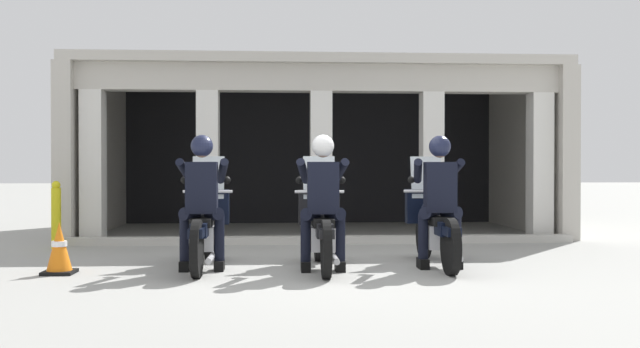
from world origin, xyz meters
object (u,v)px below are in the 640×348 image
police_officer_center (323,190)px  bollard_kerbside (56,215)px  motorcycle_left (205,226)px  motorcycle_center (321,226)px  police_officer_left (202,190)px  traffic_cone_flank (59,248)px  police_officer_right (439,190)px  motorcycle_right (434,224)px

police_officer_center → bollard_kerbside: police_officer_center is taller
motorcycle_left → motorcycle_center: size_ratio=1.00×
police_officer_left → police_officer_center: 1.41m
traffic_cone_flank → motorcycle_left: bearing=15.2°
traffic_cone_flank → bollard_kerbside: size_ratio=0.59×
motorcycle_left → police_officer_right: bearing=-7.9°
motorcycle_left → police_officer_left: (-0.00, -0.28, 0.44)m
police_officer_left → police_officer_center: (1.40, -0.13, 0.00)m
police_officer_left → motorcycle_center: police_officer_left is taller
police_officer_left → police_officer_right: bearing=-2.1°
motorcycle_left → bollard_kerbside: motorcycle_left is taller
motorcycle_center → police_officer_center: bearing=-87.3°
police_officer_center → motorcycle_right: 1.53m
motorcycle_left → traffic_cone_flank: bearing=-166.9°
motorcycle_right → motorcycle_left: bearing=175.0°
motorcycle_left → motorcycle_right: same height
police_officer_right → bollard_kerbside: bearing=151.4°
motorcycle_center → police_officer_center: (-0.00, -0.28, 0.44)m
police_officer_center → motorcycle_left: bearing=166.4°
motorcycle_left → motorcycle_right: bearing=-2.1°
traffic_cone_flank → police_officer_right: bearing=2.0°
police_officer_left → police_officer_right: same height
traffic_cone_flank → bollard_kerbside: 2.55m
motorcycle_left → bollard_kerbside: 3.10m
motorcycle_right → traffic_cone_flank: bearing=-179.4°
motorcycle_left → police_officer_center: bearing=-18.7°
motorcycle_center → police_officer_right: size_ratio=1.29×
bollard_kerbside → motorcycle_center: bearing=-29.1°
motorcycle_center → bollard_kerbside: 4.33m
police_officer_left → police_officer_center: same height
motorcycle_right → police_officer_right: (-0.00, -0.28, 0.44)m
motorcycle_center → motorcycle_right: same height
motorcycle_right → traffic_cone_flank: motorcycle_right is taller
police_officer_right → traffic_cone_flank: size_ratio=2.69×
police_officer_left → motorcycle_center: (1.40, 0.15, -0.44)m
police_officer_left → bollard_kerbside: (-2.38, 2.26, -0.44)m
police_officer_center → police_officer_right: size_ratio=1.00×
motorcycle_left → motorcycle_right: size_ratio=1.00×
motorcycle_left → police_officer_right: (2.81, -0.28, 0.44)m
police_officer_left → police_officer_right: (2.81, 0.00, 0.00)m
police_officer_left → motorcycle_right: bearing=3.7°
motorcycle_center → motorcycle_right: (1.40, 0.14, 0.00)m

